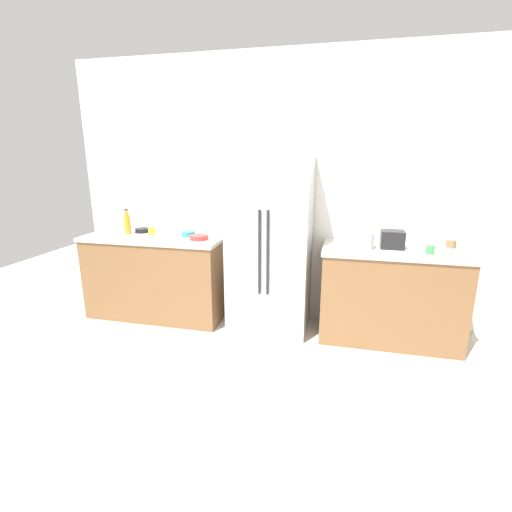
{
  "coord_description": "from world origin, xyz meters",
  "views": [
    {
      "loc": [
        0.6,
        -2.3,
        1.8
      ],
      "look_at": [
        -0.05,
        0.41,
        1.04
      ],
      "focal_mm": 26.12,
      "sensor_mm": 36.0,
      "label": 1
    }
  ],
  "objects_px": {
    "rice_cooker": "(360,236)",
    "bowl_c": "(199,237)",
    "toaster": "(392,239)",
    "bowl_b": "(142,230)",
    "cup_a": "(451,244)",
    "cup_c": "(152,231)",
    "refrigerator": "(270,245)",
    "bottle_a": "(127,223)",
    "cup_b": "(430,250)",
    "bowl_a": "(188,234)"
  },
  "relations": [
    {
      "from": "toaster",
      "to": "bottle_a",
      "type": "distance_m",
      "value": 2.84
    },
    {
      "from": "refrigerator",
      "to": "bowl_b",
      "type": "bearing_deg",
      "value": 173.89
    },
    {
      "from": "rice_cooker",
      "to": "cup_c",
      "type": "relative_size",
      "value": 3.36
    },
    {
      "from": "toaster",
      "to": "bottle_a",
      "type": "bearing_deg",
      "value": 179.71
    },
    {
      "from": "refrigerator",
      "to": "cup_b",
      "type": "height_order",
      "value": "refrigerator"
    },
    {
      "from": "bowl_c",
      "to": "toaster",
      "type": "bearing_deg",
      "value": 2.38
    },
    {
      "from": "bowl_b",
      "to": "refrigerator",
      "type": "bearing_deg",
      "value": -6.11
    },
    {
      "from": "toaster",
      "to": "bowl_a",
      "type": "distance_m",
      "value": 2.12
    },
    {
      "from": "bowl_b",
      "to": "bottle_a",
      "type": "bearing_deg",
      "value": -137.06
    },
    {
      "from": "rice_cooker",
      "to": "bottle_a",
      "type": "distance_m",
      "value": 2.54
    },
    {
      "from": "toaster",
      "to": "cup_c",
      "type": "xyz_separation_m",
      "value": [
        -2.55,
        0.04,
        -0.04
      ]
    },
    {
      "from": "bowl_a",
      "to": "rice_cooker",
      "type": "bearing_deg",
      "value": -4.35
    },
    {
      "from": "bowl_c",
      "to": "bowl_a",
      "type": "bearing_deg",
      "value": 143.88
    },
    {
      "from": "bowl_b",
      "to": "cup_a",
      "type": "bearing_deg",
      "value": 0.5
    },
    {
      "from": "toaster",
      "to": "rice_cooker",
      "type": "relative_size",
      "value": 0.77
    },
    {
      "from": "refrigerator",
      "to": "cup_a",
      "type": "xyz_separation_m",
      "value": [
        1.74,
        0.19,
        0.06
      ]
    },
    {
      "from": "toaster",
      "to": "bowl_c",
      "type": "distance_m",
      "value": 1.94
    },
    {
      "from": "refrigerator",
      "to": "cup_c",
      "type": "xyz_separation_m",
      "value": [
        -1.37,
        0.08,
        0.07
      ]
    },
    {
      "from": "bottle_a",
      "to": "rice_cooker",
      "type": "bearing_deg",
      "value": -2.3
    },
    {
      "from": "bowl_c",
      "to": "cup_a",
      "type": "bearing_deg",
      "value": 5.35
    },
    {
      "from": "refrigerator",
      "to": "bowl_c",
      "type": "distance_m",
      "value": 0.76
    },
    {
      "from": "cup_a",
      "to": "bowl_b",
      "type": "distance_m",
      "value": 3.28
    },
    {
      "from": "cup_c",
      "to": "bowl_b",
      "type": "bearing_deg",
      "value": 152.6
    },
    {
      "from": "bowl_b",
      "to": "bowl_a",
      "type": "bearing_deg",
      "value": -7.04
    },
    {
      "from": "bowl_c",
      "to": "cup_b",
      "type": "bearing_deg",
      "value": -1.64
    },
    {
      "from": "cup_b",
      "to": "rice_cooker",
      "type": "bearing_deg",
      "value": 174.66
    },
    {
      "from": "bottle_a",
      "to": "bowl_b",
      "type": "xyz_separation_m",
      "value": [
        0.12,
        0.11,
        -0.09
      ]
    },
    {
      "from": "cup_c",
      "to": "bowl_c",
      "type": "height_order",
      "value": "cup_c"
    },
    {
      "from": "refrigerator",
      "to": "cup_c",
      "type": "height_order",
      "value": "refrigerator"
    },
    {
      "from": "cup_c",
      "to": "toaster",
      "type": "bearing_deg",
      "value": -0.85
    },
    {
      "from": "cup_b",
      "to": "bowl_c",
      "type": "bearing_deg",
      "value": 178.36
    },
    {
      "from": "cup_b",
      "to": "bowl_c",
      "type": "height_order",
      "value": "cup_b"
    },
    {
      "from": "toaster",
      "to": "bowl_b",
      "type": "distance_m",
      "value": 2.72
    },
    {
      "from": "toaster",
      "to": "cup_c",
      "type": "bearing_deg",
      "value": 179.15
    },
    {
      "from": "refrigerator",
      "to": "bowl_c",
      "type": "xyz_separation_m",
      "value": [
        -0.76,
        -0.04,
        0.05
      ]
    },
    {
      "from": "rice_cooker",
      "to": "cup_a",
      "type": "xyz_separation_m",
      "value": [
        0.86,
        0.24,
        -0.09
      ]
    },
    {
      "from": "cup_c",
      "to": "bowl_a",
      "type": "xyz_separation_m",
      "value": [
        0.43,
        0.01,
        -0.01
      ]
    },
    {
      "from": "bowl_b",
      "to": "bowl_c",
      "type": "distance_m",
      "value": 0.81
    },
    {
      "from": "cup_b",
      "to": "bowl_c",
      "type": "relative_size",
      "value": 0.41
    },
    {
      "from": "rice_cooker",
      "to": "bowl_c",
      "type": "height_order",
      "value": "rice_cooker"
    },
    {
      "from": "toaster",
      "to": "refrigerator",
      "type": "bearing_deg",
      "value": -178.05
    },
    {
      "from": "rice_cooker",
      "to": "cup_c",
      "type": "distance_m",
      "value": 2.25
    },
    {
      "from": "rice_cooker",
      "to": "bowl_a",
      "type": "height_order",
      "value": "rice_cooker"
    },
    {
      "from": "rice_cooker",
      "to": "cup_a",
      "type": "height_order",
      "value": "rice_cooker"
    },
    {
      "from": "cup_a",
      "to": "bowl_c",
      "type": "distance_m",
      "value": 2.51
    },
    {
      "from": "bowl_a",
      "to": "bowl_c",
      "type": "xyz_separation_m",
      "value": [
        0.18,
        -0.13,
        -0.0
      ]
    },
    {
      "from": "toaster",
      "to": "bowl_a",
      "type": "bearing_deg",
      "value": 178.63
    },
    {
      "from": "refrigerator",
      "to": "cup_c",
      "type": "relative_size",
      "value": 21.89
    },
    {
      "from": "cup_b",
      "to": "bowl_a",
      "type": "height_order",
      "value": "cup_b"
    },
    {
      "from": "cup_c",
      "to": "bowl_a",
      "type": "distance_m",
      "value": 0.43
    }
  ]
}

